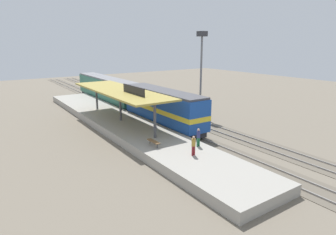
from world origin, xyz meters
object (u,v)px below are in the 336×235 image
platform_bench (153,141)px  light_mast (202,56)px  locomotive (163,107)px  person_walking (155,118)px  passenger_carriage_single (106,89)px  person_boarding (198,136)px  person_waiting (194,145)px

platform_bench → light_mast: size_ratio=0.15×
locomotive → platform_bench: bearing=-128.2°
platform_bench → person_walking: 6.42m
person_walking → passenger_carriage_single: bearing=82.9°
locomotive → person_walking: 3.44m
person_boarding → locomotive: bearing=75.3°
passenger_carriage_single → person_walking: passenger_carriage_single is taller
platform_bench → person_boarding: (3.37, -2.37, 0.51)m
light_mast → person_walking: bearing=-157.4°
locomotive → person_waiting: (-4.38, -11.46, -0.56)m
platform_bench → passenger_carriage_single: passenger_carriage_single is taller
light_mast → person_waiting: light_mast is taller
light_mast → person_waiting: size_ratio=6.84×
locomotive → light_mast: light_mast is taller
locomotive → person_waiting: size_ratio=8.44×
platform_bench → passenger_carriage_single: 26.35m
passenger_carriage_single → person_boarding: passenger_carriage_single is taller
locomotive → passenger_carriage_single: bearing=90.0°
person_boarding → person_walking: bearing=89.3°
platform_bench → person_waiting: bearing=-67.1°
light_mast → person_boarding: light_mast is taller
locomotive → light_mast: 10.04m
platform_bench → person_waiting: 4.19m
platform_bench → person_walking: (3.46, 5.38, 0.51)m
platform_bench → passenger_carriage_single: bearing=76.8°
locomotive → person_walking: size_ratio=8.44×
platform_bench → locomotive: size_ratio=0.12×
locomotive → person_walking: bearing=-138.3°
person_walking → person_waiting: bearing=-101.3°
passenger_carriage_single → person_waiting: passenger_carriage_single is taller
locomotive → person_walking: (-2.54, -2.26, -0.56)m
person_waiting → person_boarding: same height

